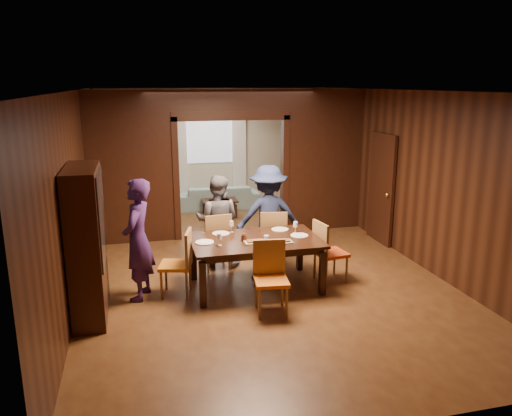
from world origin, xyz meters
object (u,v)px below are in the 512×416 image
object	(u,v)px
dining_table	(256,263)
chair_far_l	(216,240)
chair_right	(331,251)
person_purple	(138,240)
coffee_table	(220,208)
chair_left	(175,263)
person_navy	(268,216)
sofa	(218,197)
chair_far_r	(273,237)
hutch	(87,244)
chair_near	(271,279)
person_grey	(218,221)

from	to	relation	value
dining_table	chair_far_l	size ratio (longest dim) A/B	1.97
dining_table	chair_right	bearing A→B (deg)	-2.31
person_purple	coffee_table	size ratio (longest dim) A/B	2.18
dining_table	chair_right	size ratio (longest dim) A/B	1.97
chair_left	chair_far_l	world-z (taller)	same
person_navy	sofa	bearing A→B (deg)	-83.62
chair_far_r	hutch	bearing A→B (deg)	34.63
dining_table	chair_left	xyz separation A→B (m)	(-1.20, 0.00, 0.10)
sofa	chair_near	bearing A→B (deg)	88.47
chair_right	chair_far_r	bearing A→B (deg)	27.79
person_grey	chair_far_r	world-z (taller)	person_grey
chair_right	sofa	bearing A→B (deg)	1.78
person_purple	chair_near	size ratio (longest dim) A/B	1.80
chair_far_l	chair_right	bearing A→B (deg)	143.66
person_navy	chair_left	bearing A→B (deg)	32.78
dining_table	coffee_table	distance (m)	4.17
chair_right	chair_near	distance (m)	1.47
chair_left	dining_table	bearing A→B (deg)	104.31
person_purple	chair_near	bearing A→B (deg)	79.36
person_navy	dining_table	bearing A→B (deg)	67.96
sofa	person_navy	bearing A→B (deg)	93.57
sofa	hutch	xyz separation A→B (m)	(-2.63, -5.35, 0.71)
chair_left	chair_far_l	distance (m)	1.18
chair_right	hutch	world-z (taller)	hutch
chair_near	hutch	distance (m)	2.45
hutch	person_grey	bearing A→B (deg)	36.58
chair_far_l	chair_far_r	bearing A→B (deg)	171.47
dining_table	chair_left	bearing A→B (deg)	179.79
chair_near	chair_right	bearing A→B (deg)	42.10
dining_table	chair_far_l	bearing A→B (deg)	116.36
dining_table	chair_right	world-z (taller)	chair_right
person_grey	chair_right	size ratio (longest dim) A/B	1.60
person_navy	chair_far_r	bearing A→B (deg)	164.01
person_purple	dining_table	distance (m)	1.77
chair_left	chair_far_r	bearing A→B (deg)	131.51
hutch	dining_table	bearing A→B (deg)	9.28
person_navy	hutch	size ratio (longest dim) A/B	0.85
chair_right	chair_far_r	world-z (taller)	same
chair_left	chair_right	bearing A→B (deg)	103.26
chair_far_l	hutch	world-z (taller)	hutch
coffee_table	hutch	bearing A→B (deg)	-119.03
dining_table	chair_far_r	distance (m)	1.02
dining_table	coffee_table	xyz separation A→B (m)	(0.18, 4.17, -0.18)
chair_left	chair_right	size ratio (longest dim) A/B	1.00
coffee_table	chair_far_l	bearing A→B (deg)	-101.02
hutch	chair_near	bearing A→B (deg)	-12.40
person_purple	chair_near	xyz separation A→B (m)	(1.69, -0.92, -0.39)
coffee_table	chair_far_l	size ratio (longest dim) A/B	0.82
coffee_table	chair_right	xyz separation A→B (m)	(1.02, -4.21, 0.28)
sofa	chair_far_r	distance (m)	4.10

